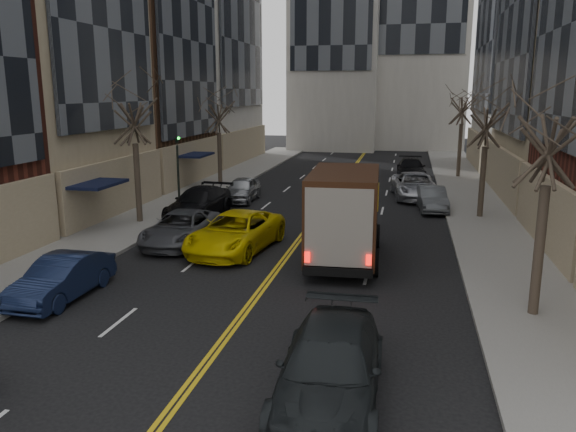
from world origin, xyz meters
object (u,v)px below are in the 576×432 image
(ups_truck, at_px, (345,215))
(observer_sedan, at_px, (330,368))
(taxi, at_px, (236,232))
(pedestrian, at_px, (337,227))

(ups_truck, xyz_separation_m, observer_sedan, (0.92, -10.77, -1.10))
(ups_truck, relative_size, taxi, 1.17)
(ups_truck, bearing_deg, observer_sedan, -87.66)
(pedestrian, bearing_deg, taxi, 102.62)
(pedestrian, bearing_deg, observer_sedan, 178.50)
(ups_truck, xyz_separation_m, taxi, (-4.78, 0.45, -1.07))
(taxi, bearing_deg, pedestrian, 27.96)
(observer_sedan, xyz_separation_m, taxi, (-5.70, 11.22, 0.02))
(taxi, bearing_deg, observer_sedan, -55.80)
(observer_sedan, bearing_deg, pedestrian, 95.23)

